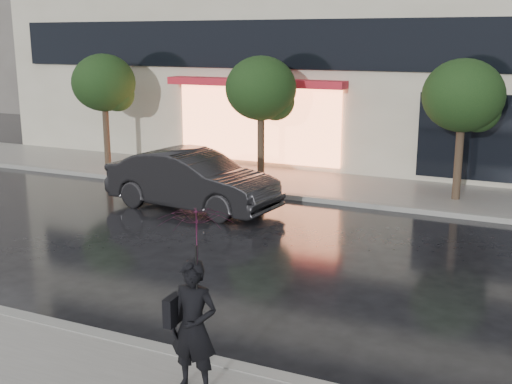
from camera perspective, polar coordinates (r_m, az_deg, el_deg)
The scene contains 10 objects.
ground at distance 10.70m, azimuth -7.46°, elevation -11.51°, with size 120.00×120.00×0.00m, color black.
sidewalk_far at distance 19.63m, azimuth 8.72°, elevation 0.29°, with size 60.00×3.50×0.12m, color slate.
curb_near at distance 9.93m, azimuth -10.64°, elevation -13.27°, with size 60.00×0.25×0.14m, color gray.
curb_far at distance 18.00m, azimuth 7.14°, elevation -0.84°, with size 60.00×0.25×0.14m, color gray.
bg_building_left at distance 47.70m, azimuth -19.91°, elevation 14.55°, with size 14.00×10.00×12.00m, color #59544F.
tree_far_west at distance 23.13m, azimuth -13.21°, elevation 9.25°, with size 2.20×2.20×3.99m.
tree_mid_west at distance 20.00m, azimuth 0.64°, elevation 8.99°, with size 2.20×2.20×3.99m.
tree_mid_east at distance 18.36m, azimuth 18.12°, elevation 7.92°, with size 2.20×2.20×3.99m.
parked_car at distance 17.27m, azimuth -5.70°, elevation 1.05°, with size 1.68×4.82×1.59m, color black.
pedestrian_with_umbrella at distance 7.93m, azimuth -5.47°, elevation -7.42°, with size 0.98×0.99×2.42m.
Camera 1 is at (5.30, -8.13, 4.51)m, focal length 45.00 mm.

